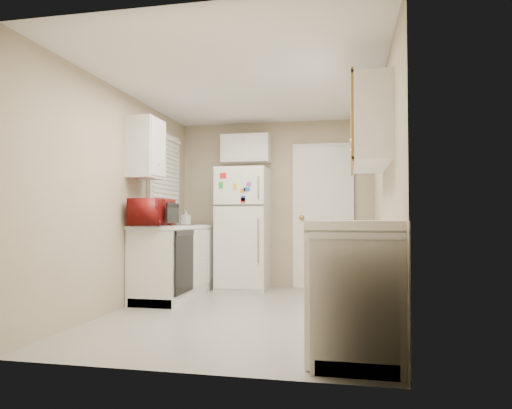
# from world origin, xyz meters

# --- Properties ---
(floor) EXTENTS (3.80, 3.80, 0.00)m
(floor) POSITION_xyz_m (0.00, 0.00, 0.00)
(floor) COLOR #AEAB9F
(floor) RESTS_ON ground
(ceiling) EXTENTS (3.80, 3.80, 0.00)m
(ceiling) POSITION_xyz_m (0.00, 0.00, 2.40)
(ceiling) COLOR white
(ceiling) RESTS_ON floor
(wall_left) EXTENTS (3.80, 3.80, 0.00)m
(wall_left) POSITION_xyz_m (-1.40, 0.00, 1.20)
(wall_left) COLOR tan
(wall_left) RESTS_ON floor
(wall_right) EXTENTS (3.80, 3.80, 0.00)m
(wall_right) POSITION_xyz_m (1.40, 0.00, 1.20)
(wall_right) COLOR tan
(wall_right) RESTS_ON floor
(wall_back) EXTENTS (2.80, 2.80, 0.00)m
(wall_back) POSITION_xyz_m (0.00, 1.90, 1.20)
(wall_back) COLOR tan
(wall_back) RESTS_ON floor
(wall_front) EXTENTS (2.80, 2.80, 0.00)m
(wall_front) POSITION_xyz_m (0.00, -1.90, 1.20)
(wall_front) COLOR tan
(wall_front) RESTS_ON floor
(left_counter) EXTENTS (0.60, 1.80, 0.90)m
(left_counter) POSITION_xyz_m (-1.10, 0.90, 0.45)
(left_counter) COLOR silver
(left_counter) RESTS_ON floor
(dishwasher) EXTENTS (0.03, 0.58, 0.72)m
(dishwasher) POSITION_xyz_m (-0.81, 0.30, 0.49)
(dishwasher) COLOR black
(dishwasher) RESTS_ON floor
(sink) EXTENTS (0.54, 0.74, 0.16)m
(sink) POSITION_xyz_m (-1.10, 1.05, 0.86)
(sink) COLOR gray
(sink) RESTS_ON left_counter
(microwave) EXTENTS (0.58, 0.35, 0.37)m
(microwave) POSITION_xyz_m (-1.15, 0.18, 1.05)
(microwave) COLOR maroon
(microwave) RESTS_ON left_counter
(soap_bottle) EXTENTS (0.11, 0.11, 0.20)m
(soap_bottle) POSITION_xyz_m (-1.15, 1.29, 1.00)
(soap_bottle) COLOR white
(soap_bottle) RESTS_ON left_counter
(window_blinds) EXTENTS (0.10, 0.98, 1.08)m
(window_blinds) POSITION_xyz_m (-1.36, 1.05, 1.60)
(window_blinds) COLOR silver
(window_blinds) RESTS_ON wall_left
(upper_cabinet_left) EXTENTS (0.30, 0.45, 0.70)m
(upper_cabinet_left) POSITION_xyz_m (-1.25, 0.22, 1.80)
(upper_cabinet_left) COLOR silver
(upper_cabinet_left) RESTS_ON wall_left
(refrigerator) EXTENTS (0.70, 0.68, 1.69)m
(refrigerator) POSITION_xyz_m (-0.40, 1.60, 0.85)
(refrigerator) COLOR silver
(refrigerator) RESTS_ON floor
(cabinet_over_fridge) EXTENTS (0.70, 0.30, 0.40)m
(cabinet_over_fridge) POSITION_xyz_m (-0.40, 1.75, 2.00)
(cabinet_over_fridge) COLOR silver
(cabinet_over_fridge) RESTS_ON wall_back
(interior_door) EXTENTS (0.86, 0.06, 2.08)m
(interior_door) POSITION_xyz_m (0.70, 1.86, 1.02)
(interior_door) COLOR silver
(interior_door) RESTS_ON floor
(right_counter) EXTENTS (0.60, 2.00, 0.90)m
(right_counter) POSITION_xyz_m (1.10, -0.80, 0.45)
(right_counter) COLOR silver
(right_counter) RESTS_ON floor
(stove) EXTENTS (0.74, 0.88, 0.98)m
(stove) POSITION_xyz_m (1.14, -1.36, 0.49)
(stove) COLOR silver
(stove) RESTS_ON floor
(upper_cabinet_right) EXTENTS (0.30, 1.20, 0.70)m
(upper_cabinet_right) POSITION_xyz_m (1.25, -0.50, 1.80)
(upper_cabinet_right) COLOR silver
(upper_cabinet_right) RESTS_ON wall_right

